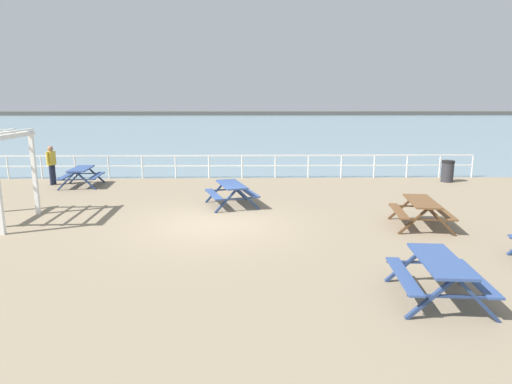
% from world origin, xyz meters
% --- Properties ---
extents(ground_plane, '(30.00, 24.00, 0.20)m').
position_xyz_m(ground_plane, '(0.00, 0.00, -0.10)').
color(ground_plane, gray).
extents(sea_band, '(142.00, 90.00, 0.01)m').
position_xyz_m(sea_band, '(0.00, 52.75, 0.00)').
color(sea_band, gray).
rests_on(sea_band, ground).
extents(distant_shoreline, '(142.00, 6.00, 1.80)m').
position_xyz_m(distant_shoreline, '(0.00, 95.75, 0.00)').
color(distant_shoreline, '#4C4C47').
rests_on(distant_shoreline, ground).
extents(seaward_railing, '(23.07, 0.07, 1.08)m').
position_xyz_m(seaward_railing, '(-0.00, 7.75, 0.73)').
color(seaward_railing, white).
rests_on(seaward_railing, ground).
extents(picnic_table_near_left, '(1.94, 2.15, 0.80)m').
position_xyz_m(picnic_table_near_left, '(0.47, 2.21, 0.58)').
color(picnic_table_near_left, '#334C84').
rests_on(picnic_table_near_left, ground).
extents(picnic_table_near_right, '(1.67, 1.92, 0.80)m').
position_xyz_m(picnic_table_near_right, '(-5.93, 5.86, 0.58)').
color(picnic_table_near_right, '#334C84').
rests_on(picnic_table_near_right, ground).
extents(picnic_table_mid_centre, '(1.68, 1.93, 0.80)m').
position_xyz_m(picnic_table_mid_centre, '(4.45, -5.19, 0.58)').
color(picnic_table_mid_centre, '#334C84').
rests_on(picnic_table_mid_centre, ground).
extents(picnic_table_far_left, '(1.75, 1.98, 0.80)m').
position_xyz_m(picnic_table_far_left, '(5.94, -0.47, 0.58)').
color(picnic_table_far_left, brown).
rests_on(picnic_table_far_left, ground).
extents(visitor, '(0.30, 0.52, 1.66)m').
position_xyz_m(visitor, '(-7.30, 6.26, 0.95)').
color(visitor, '#1E2338').
rests_on(visitor, ground).
extents(litter_bin, '(0.55, 0.55, 0.95)m').
position_xyz_m(litter_bin, '(9.84, 6.63, 0.48)').
color(litter_bin, '#2D2D33').
rests_on(litter_bin, ground).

